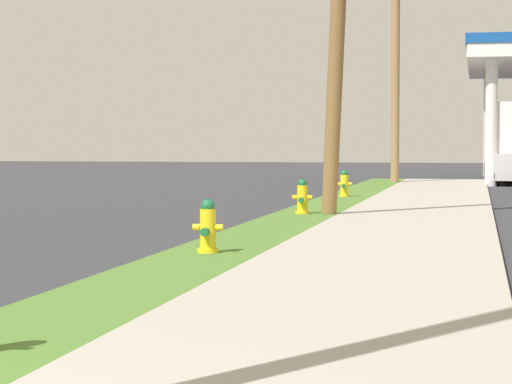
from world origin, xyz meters
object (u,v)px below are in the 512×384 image
Objects in this scene: fire_hydrant_third at (302,198)px; utility_pole_background at (395,60)px; fire_hydrant_fourth at (344,185)px; fire_hydrant_second at (208,229)px.

fire_hydrant_third is 18.84m from utility_pole_background.
utility_pole_background is at bearing 88.28° from fire_hydrant_third.
fire_hydrant_third and fire_hydrant_fourth have the same top height.
fire_hydrant_second is 1.00× the size of fire_hydrant_third.
fire_hydrant_third is 0.08× the size of utility_pole_background.
fire_hydrant_fourth is 11.86m from utility_pole_background.
fire_hydrant_second and fire_hydrant_third have the same top height.
utility_pole_background reaches higher than fire_hydrant_second.
fire_hydrant_third is at bearing -91.72° from utility_pole_background.
utility_pole_background is (0.56, 11.06, 4.25)m from fire_hydrant_fourth.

